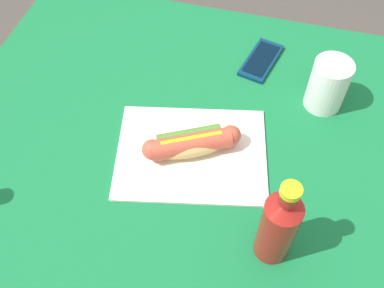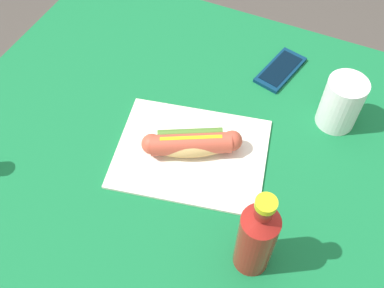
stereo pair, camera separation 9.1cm
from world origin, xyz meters
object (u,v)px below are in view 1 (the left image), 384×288
Objects in this scene: hot_dog at (192,143)px; cell_phone at (261,60)px; soda_bottle at (278,226)px; drinking_cup at (328,85)px.

cell_phone is (0.09, 0.31, -0.03)m from hot_dog.
cell_phone is 0.71× the size of soda_bottle.
hot_dog is at bearing 138.75° from soda_bottle.
cell_phone is at bearing 147.93° from drinking_cup.
hot_dog is 0.32m from cell_phone.
hot_dog is at bearing -140.49° from drinking_cup.
soda_bottle reaches higher than drinking_cup.
hot_dog is 0.26m from soda_bottle.
drinking_cup is at bearing 39.51° from hot_dog.
soda_bottle is 0.38m from drinking_cup.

